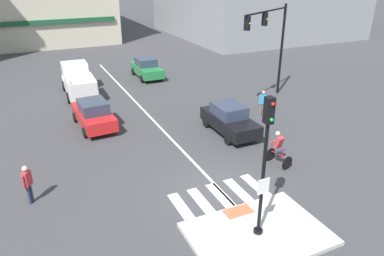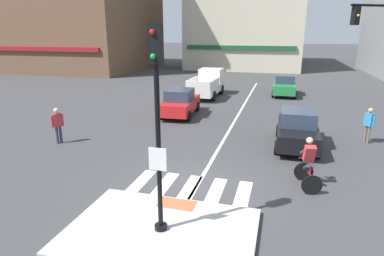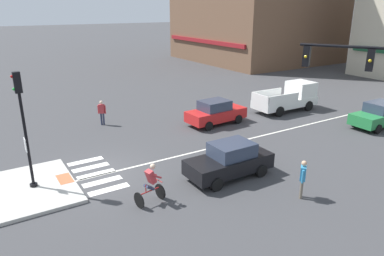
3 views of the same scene
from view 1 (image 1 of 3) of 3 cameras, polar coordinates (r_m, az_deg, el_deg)
name	(u,v)px [view 1 (image 1 of 3)]	position (r m, az deg, el deg)	size (l,w,h in m)	color
ground_plane	(218,193)	(15.45, 4.12, -10.17)	(300.00, 300.00, 0.00)	#3D3D3F
traffic_island	(258,234)	(13.49, 10.24, -15.97)	(4.76, 3.31, 0.15)	#B2AFA8
tactile_pad_front	(238,211)	(14.28, 7.23, -12.79)	(1.10, 0.60, 0.01)	#DB5B38
signal_pole	(265,157)	(11.78, 11.34, -4.42)	(0.44, 0.38, 4.98)	black
crosswalk_stripe_a	(181,206)	(14.72, -1.80, -12.04)	(0.44, 1.80, 0.01)	silver
crosswalk_stripe_b	(201,200)	(15.02, 1.35, -11.21)	(0.44, 1.80, 0.01)	silver
crosswalk_stripe_c	(220,195)	(15.36, 4.34, -10.38)	(0.44, 1.80, 0.01)	silver
crosswalk_stripe_d	(238,190)	(15.75, 7.18, -9.57)	(0.44, 1.80, 0.01)	silver
crosswalk_stripe_e	(255,185)	(16.18, 9.87, -8.77)	(0.44, 1.80, 0.01)	silver
lane_centre_line	(146,113)	(23.74, -7.16, 2.36)	(0.14, 28.00, 0.01)	silver
traffic_light_mast	(272,36)	(25.42, 12.39, 13.93)	(5.15, 2.95, 6.37)	black
car_black_eastbound_mid	(229,119)	(20.55, 5.89, 1.36)	(1.85, 4.10, 1.64)	black
car_green_eastbound_distant	(147,68)	(31.48, -7.13, 9.30)	(1.88, 4.12, 1.64)	#237A3D
car_red_westbound_far	(93,114)	(21.95, -15.15, 2.13)	(2.02, 4.19, 1.64)	red
pickup_truck_white_westbound_distant	(78,81)	(28.29, -17.43, 7.07)	(2.14, 5.14, 2.08)	white
cyclist	(279,148)	(17.57, 13.39, -3.06)	(0.85, 1.20, 1.68)	black
pedestrian_at_curb_left	(27,181)	(15.72, -24.35, -7.63)	(0.39, 0.46, 1.67)	#2D334C
pedestrian_waiting_far_side	(263,101)	(23.15, 11.02, 4.12)	(0.40, 0.45, 1.67)	#6B6051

